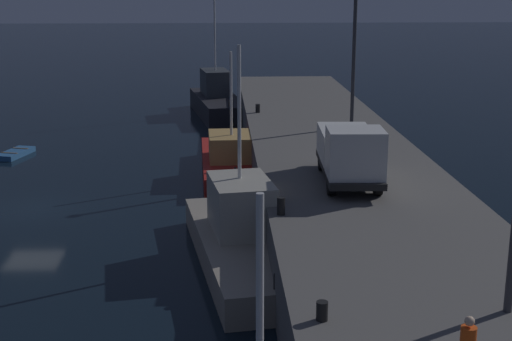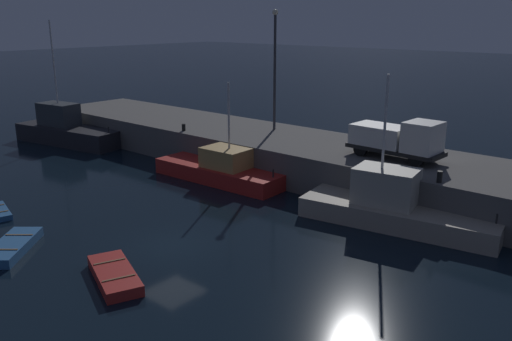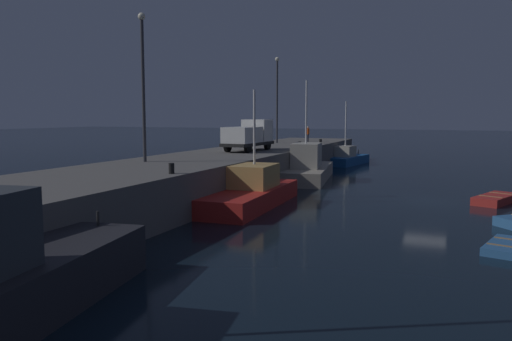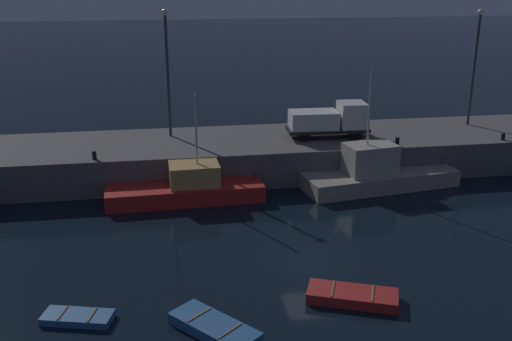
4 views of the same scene
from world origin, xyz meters
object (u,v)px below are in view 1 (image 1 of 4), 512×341
at_px(bollard_west, 258,108).
at_px(bollard_east, 322,311).
at_px(fishing_boat_orange, 217,101).
at_px(utility_truck, 349,152).
at_px(lamp_post_west, 355,33).
at_px(fishing_boat_blue, 244,238).
at_px(fishing_boat_white, 231,161).
at_px(bollard_central, 281,206).
at_px(rowboat_white_mid, 15,153).

height_order(bollard_west, bollard_east, bollard_west).
relative_size(fishing_boat_orange, utility_truck, 1.87).
distance_m(utility_truck, bollard_west, 16.38).
xyz_separation_m(utility_truck, bollard_east, (11.86, -2.72, -1.02)).
relative_size(utility_truck, bollard_east, 12.46).
xyz_separation_m(fishing_boat_orange, lamp_post_west, (17.38, 7.39, 6.39)).
distance_m(fishing_boat_blue, lamp_post_west, 16.20).
bearing_deg(fishing_boat_white, utility_truck, 23.24).
distance_m(lamp_post_west, bollard_west, 8.45).
xyz_separation_m(fishing_boat_orange, bollard_central, (32.50, 2.22, 1.58)).
relative_size(fishing_boat_white, fishing_boat_orange, 0.89).
bearing_deg(rowboat_white_mid, bollard_east, 28.16).
distance_m(utility_truck, bollard_east, 12.21).
height_order(fishing_boat_orange, utility_truck, fishing_boat_orange).
height_order(fishing_boat_blue, rowboat_white_mid, fishing_boat_blue).
xyz_separation_m(rowboat_white_mid, bollard_central, (19.50, 14.41, 2.58)).
height_order(fishing_boat_orange, rowboat_white_mid, fishing_boat_orange).
xyz_separation_m(lamp_post_west, bollard_central, (15.13, -5.17, -4.81)).
relative_size(bollard_west, bollard_east, 1.11).
distance_m(rowboat_white_mid, utility_truck, 23.65).
bearing_deg(bollard_east, fishing_boat_orange, -176.45).
bearing_deg(fishing_boat_white, bollard_east, 4.52).
bearing_deg(lamp_post_west, bollard_east, -11.94).
relative_size(fishing_boat_blue, fishing_boat_orange, 0.98).
xyz_separation_m(fishing_boat_orange, bollard_west, (12.49, 2.50, 1.53)).
bearing_deg(bollard_west, lamp_post_west, 45.01).
bearing_deg(bollard_east, lamp_post_west, 168.06).
height_order(fishing_boat_white, bollard_east, fishing_boat_white).
distance_m(lamp_post_west, bollard_east, 24.10).
xyz_separation_m(lamp_post_west, bollard_east, (23.09, -4.88, -4.89)).
bearing_deg(fishing_boat_blue, rowboat_white_mid, -143.32).
height_order(fishing_boat_blue, fishing_boat_orange, fishing_boat_orange).
bearing_deg(utility_truck, fishing_boat_orange, -169.63).
bearing_deg(fishing_boat_orange, utility_truck, 10.37).
bearing_deg(bollard_central, lamp_post_west, 161.14).
relative_size(fishing_boat_blue, fishing_boat_white, 1.09).
bearing_deg(bollard_central, fishing_boat_orange, -176.09).
xyz_separation_m(fishing_boat_blue, fishing_boat_orange, (-30.74, -1.02, 0.20)).
height_order(fishing_boat_blue, lamp_post_west, lamp_post_west).
distance_m(fishing_boat_orange, bollard_east, 40.57).
bearing_deg(bollard_west, rowboat_white_mid, -87.99).
relative_size(utility_truck, bollard_central, 9.52).
distance_m(fishing_boat_orange, lamp_post_west, 19.93).
distance_m(bollard_west, bollard_east, 27.98).
height_order(fishing_boat_white, lamp_post_west, lamp_post_west).
bearing_deg(fishing_boat_blue, bollard_east, 8.71).
bearing_deg(bollard_west, bollard_east, 0.02).
bearing_deg(fishing_boat_white, lamp_post_west, 96.77).
height_order(fishing_boat_white, bollard_west, fishing_boat_white).
xyz_separation_m(fishing_boat_blue, utility_truck, (-2.13, 4.21, 2.72)).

